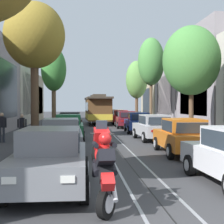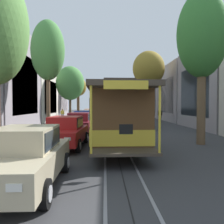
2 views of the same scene
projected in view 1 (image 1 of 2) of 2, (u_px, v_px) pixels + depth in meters
ground_plane at (105, 134)px, 24.35m from camera, size 160.00×160.00×0.00m
trolley_track_rails at (103, 131)px, 27.13m from camera, size 1.14×56.00×0.01m
building_facade_right at (219, 88)px, 28.03m from camera, size 5.77×47.70×8.80m
parked_car_grey_near_left at (50, 159)px, 8.48m from camera, size 2.02×4.37×1.58m
parked_car_grey_second_left at (61, 136)px, 14.40m from camera, size 2.07×4.39×1.58m
parked_car_green_mid_left at (69, 127)px, 20.71m from camera, size 2.03×4.37×1.58m
parked_car_black_fourth_left at (70, 122)px, 26.68m from camera, size 2.10×4.40×1.58m
parked_car_orange_second_right at (183, 136)px, 14.46m from camera, size 2.07×4.39×1.58m
parked_car_silver_mid_right at (154, 127)px, 20.15m from camera, size 2.12×4.41×1.58m
parked_car_blue_fourth_right at (138, 122)px, 25.85m from camera, size 2.13×4.42×1.58m
parked_car_maroon_fifth_right at (126, 119)px, 31.07m from camera, size 2.12×4.41×1.58m
parked_car_red_sixth_right at (120, 117)px, 36.70m from camera, size 2.14×4.42×1.58m
parked_car_beige_far_right at (116, 115)px, 42.52m from camera, size 2.03×4.38×1.58m
street_tree_kerb_left_second at (34, 37)px, 20.23m from camera, size 3.78×3.56×8.56m
street_tree_kerb_left_mid at (54, 70)px, 35.24m from camera, size 2.71×2.62×8.38m
street_tree_kerb_right_second at (191, 61)px, 19.68m from camera, size 3.48×3.23×6.95m
street_tree_kerb_right_mid at (151, 62)px, 31.00m from camera, size 2.51×2.37×8.55m
street_tree_kerb_right_fourth at (137, 80)px, 39.48m from camera, size 2.61×2.83×7.50m
cable_car_trolley at (98, 109)px, 36.23m from camera, size 2.82×9.17×3.28m
motorcycle_with_rider at (104, 165)px, 6.65m from camera, size 0.51×1.84×1.86m
pedestrian_on_right_pavement at (22, 126)px, 19.65m from camera, size 0.55×0.38×1.64m
pedestrian_crossing_far at (2, 126)px, 18.93m from camera, size 0.55×0.32×1.73m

